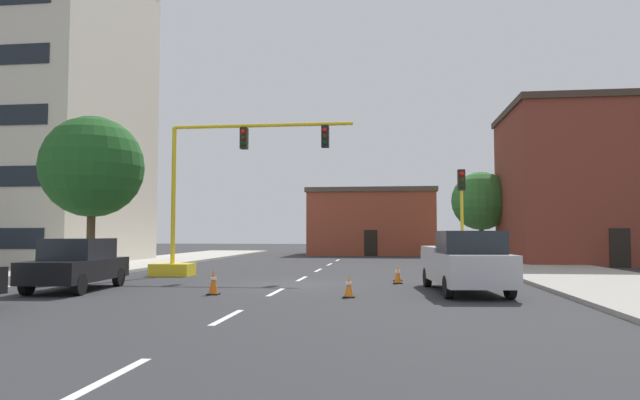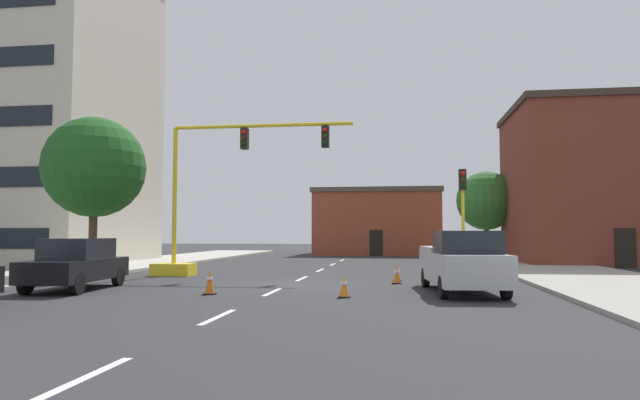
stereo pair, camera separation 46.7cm
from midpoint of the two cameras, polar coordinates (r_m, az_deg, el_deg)
The scene contains 23 objects.
ground_plane at distance 21.52m, azimuth -2.41°, elevation -8.49°, with size 160.00×160.00×0.00m, color #2D2D30.
sidewalk_left at distance 33.12m, azimuth -20.41°, elevation -6.37°, with size 6.00×56.00×0.14m, color #B2ADA3.
sidewalk_right at distance 30.19m, azimuth 23.50°, elevation -6.61°, with size 6.00×56.00×0.14m, color #9E998E.
lane_stripe_seg_0 at distance 8.31m, azimuth -21.18°, elevation -16.44°, with size 0.16×2.40×0.01m, color silver.
lane_stripe_seg_1 at distance 13.31m, azimuth -9.27°, elevation -11.59°, with size 0.16×2.40×0.01m, color silver.
lane_stripe_seg_2 at distance 18.59m, azimuth -4.12°, elevation -9.28°, with size 0.16×2.40×0.01m, color silver.
lane_stripe_seg_3 at distance 23.97m, azimuth -1.30°, elevation -7.96°, with size 0.16×2.40×0.01m, color silver.
lane_stripe_seg_4 at distance 29.40m, azimuth 0.47°, elevation -7.12°, with size 0.16×2.40×0.01m, color silver.
lane_stripe_seg_5 at distance 34.85m, azimuth 1.69°, elevation -6.53°, with size 0.16×2.40×0.01m, color silver.
lane_stripe_seg_6 at distance 40.31m, azimuth 2.58°, elevation -6.11°, with size 0.16×2.40×0.01m, color silver.
building_tall_left at distance 41.35m, azimuth -26.42°, elevation 8.28°, with size 12.62×12.12×20.03m.
building_brick_center at distance 52.24m, azimuth 6.16°, elevation -2.24°, with size 11.31×9.33×5.87m.
building_row_right at distance 40.03m, azimuth 26.33°, elevation 1.44°, with size 10.30×9.67×10.06m.
traffic_signal_gantry at distance 26.00m, azimuth -11.68°, elevation -2.59°, with size 9.07×1.20×6.83m.
traffic_light_pole_right at distance 26.18m, azimuth 14.76°, elevation 0.26°, with size 0.32×0.47×4.80m.
tree_right_far at distance 42.31m, azimuth 16.77°, elevation -0.08°, with size 4.22×4.22×6.37m.
tree_left_near at distance 26.97m, azimuth -21.42°, elevation 3.08°, with size 4.47×4.47×7.09m.
pickup_truck_silver at distance 18.85m, azimuth 14.85°, elevation -6.13°, with size 2.51×5.57×1.99m.
sedan_black_near_left at distance 20.83m, azimuth -22.85°, elevation -5.95°, with size 2.22×4.64×1.74m.
traffic_cone_roadside_a at distance 21.79m, azimuth 8.38°, elevation -7.51°, with size 0.36×0.36×0.68m.
traffic_cone_roadside_b at distance 18.09m, azimuth -10.36°, elevation -8.18°, with size 0.36×0.36×0.79m.
traffic_cone_roadside_c at distance 16.99m, azimuth 3.25°, elevation -8.76°, with size 0.36×0.36×0.66m.
traffic_cone_roadside_d at distance 23.01m, azimuth 8.40°, elevation -7.34°, with size 0.36×0.36×0.64m.
Camera 2 is at (4.15, -21.04, 1.91)m, focal length 31.61 mm.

